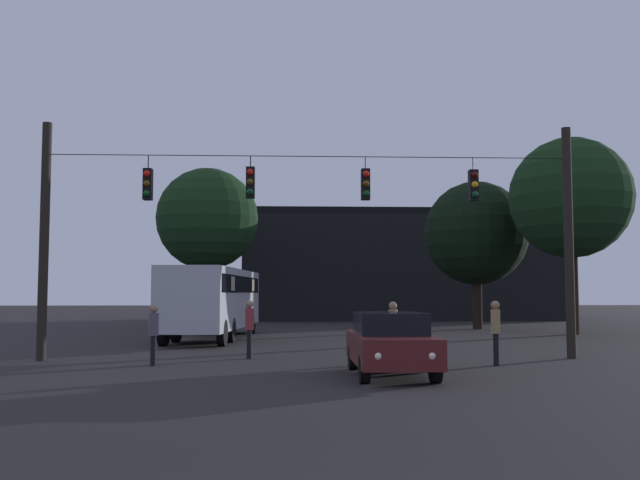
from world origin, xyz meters
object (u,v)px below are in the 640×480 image
pedestrian_crossing_left (249,325)px  tree_behind_building (571,198)px  tree_right_far (207,219)px  car_near_right (390,343)px  tree_left_silhouette (476,233)px  city_bus (214,296)px  pedestrian_crossing_right (393,328)px  pedestrian_crossing_center (154,331)px  pedestrian_near_bus (496,328)px

pedestrian_crossing_left → tree_behind_building: bearing=38.8°
tree_behind_building → tree_right_far: (-18.54, 8.34, -0.24)m
car_near_right → pedestrian_crossing_left: 5.89m
tree_left_silhouette → tree_behind_building: (3.30, -5.19, 1.30)m
car_near_right → tree_right_far: size_ratio=0.46×
city_bus → tree_behind_building: size_ratio=1.17×
city_bus → tree_right_far: (-1.61, 10.93, 4.49)m
pedestrian_crossing_right → car_near_right: bearing=-99.4°
car_near_right → tree_behind_building: size_ratio=0.45×
pedestrian_crossing_left → pedestrian_crossing_right: (4.20, -1.42, -0.01)m
pedestrian_crossing_center → pedestrian_crossing_left: bearing=38.3°
tree_behind_building → tree_left_silhouette: bearing=122.4°
car_near_right → pedestrian_near_bus: 3.94m
tree_left_silhouette → tree_right_far: tree_right_far is taller
pedestrian_crossing_left → tree_right_far: tree_right_far is taller
tree_right_far → pedestrian_near_bus: bearing=-65.0°
pedestrian_crossing_left → pedestrian_near_bus: 7.30m
pedestrian_near_bus → tree_behind_building: (7.96, 14.31, 5.57)m
tree_behind_building → tree_right_far: 20.33m
pedestrian_crossing_center → tree_left_silhouette: tree_left_silhouette is taller
tree_left_silhouette → city_bus: bearing=-150.3°
car_near_right → tree_right_far: 26.54m
pedestrian_crossing_right → pedestrian_near_bus: 2.87m
pedestrian_near_bus → tree_right_far: size_ratio=0.19×
pedestrian_crossing_left → pedestrian_near_bus: (6.91, -2.36, 0.01)m
tree_left_silhouette → pedestrian_crossing_center: bearing=-126.4°
city_bus → car_near_right: 15.14m
city_bus → pedestrian_crossing_center: (-0.45, -11.35, -0.92)m
pedestrian_crossing_center → pedestrian_near_bus: bearing=-2.2°
pedestrian_crossing_left → tree_right_far: bearing=100.3°
city_bus → pedestrian_crossing_center: bearing=-92.3°
tree_left_silhouette → tree_right_far: 15.60m
pedestrian_crossing_left → pedestrian_crossing_center: pedestrian_crossing_left is taller
pedestrian_near_bus → tree_left_silhouette: (4.66, 19.50, 4.27)m
pedestrian_near_bus → car_near_right: bearing=-145.2°
pedestrian_crossing_left → tree_right_far: 21.30m
pedestrian_crossing_center → tree_right_far: size_ratio=0.18×
car_near_right → pedestrian_crossing_right: 3.24m
pedestrian_crossing_left → pedestrian_crossing_center: size_ratio=1.06×
pedestrian_crossing_right → tree_right_far: (-7.87, 21.71, 5.36)m
pedestrian_crossing_right → tree_behind_building: (10.67, 13.37, 5.60)m
pedestrian_crossing_left → tree_right_far: size_ratio=0.19×
city_bus → pedestrian_crossing_left: size_ratio=6.33×
pedestrian_crossing_center → tree_behind_building: 22.99m
pedestrian_crossing_center → tree_behind_building: (17.38, 13.94, 5.65)m
tree_right_far → tree_left_silhouette: bearing=-11.7°
pedestrian_crossing_center → tree_right_far: tree_right_far is taller
pedestrian_crossing_center → pedestrian_near_bus: 9.43m
tree_right_far → pedestrian_crossing_center: bearing=-87.0°
pedestrian_crossing_left → city_bus: bearing=102.5°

